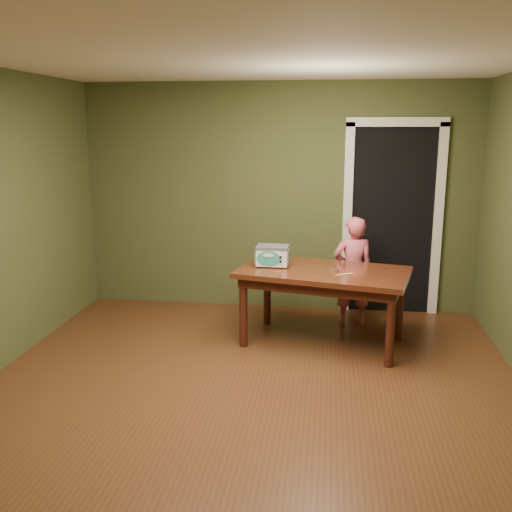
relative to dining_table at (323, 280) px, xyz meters
name	(u,v)px	position (x,y,z in m)	size (l,w,h in m)	color
floor	(247,404)	(-0.56, -1.36, -0.65)	(5.00, 5.00, 0.00)	#532B17
room_shell	(246,184)	(-0.56, -1.36, 1.06)	(4.52, 5.02, 2.61)	#424927
doorway	(389,217)	(0.74, 1.42, 0.41)	(1.10, 0.66, 2.25)	black
dining_table	(323,280)	(0.00, 0.00, 0.00)	(1.76, 1.24, 0.75)	#3E1B0E
toy_oven	(273,255)	(-0.51, 0.09, 0.21)	(0.34, 0.24, 0.21)	#4C4F54
baking_pan	(334,270)	(0.10, -0.04, 0.11)	(0.10, 0.10, 0.02)	silver
spatula	(345,274)	(0.20, -0.17, 0.10)	(0.18, 0.03, 0.01)	#D6B15D
child	(353,271)	(0.30, 0.60, -0.06)	(0.43, 0.28, 1.18)	#D5576D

